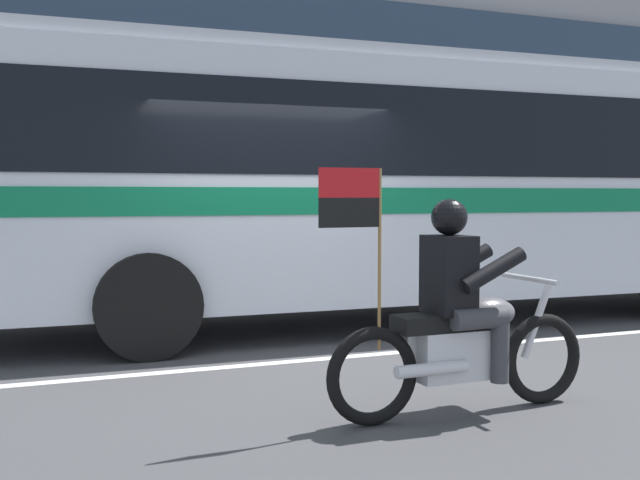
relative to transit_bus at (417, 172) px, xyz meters
The scene contains 6 objects.
ground_plane 3.20m from the transit_bus, 152.59° to the right, with size 60.00×60.00×0.00m, color #3D3D3F.
sidewalk_curb 4.88m from the transit_bus, 120.50° to the left, with size 28.00×3.80×0.15m, color #A39E93.
lane_center_stripe 3.47m from the transit_bus, 142.07° to the right, with size 26.60×0.14×0.01m, color silver.
transit_bus is the anchor object (origin of this frame).
motorcycle_with_rider 4.41m from the transit_bus, 114.55° to the right, with size 2.20×0.64×1.78m.
fire_hydrant 4.75m from the transit_bus, 147.85° to the left, with size 0.22×0.30×0.75m.
Camera 1 is at (-2.38, -7.33, 1.60)m, focal length 42.41 mm.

